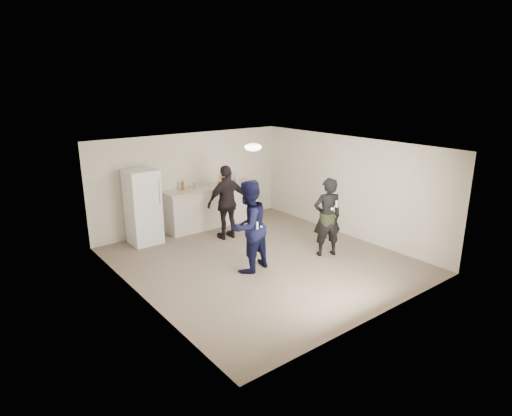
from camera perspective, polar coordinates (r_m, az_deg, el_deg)
floor at (r=9.44m, az=0.75°, el=-6.98°), size 6.00×6.00×0.00m
ceiling at (r=8.75m, az=0.81°, el=8.21°), size 6.00×6.00×0.00m
wall_back at (r=11.44m, az=-8.64°, el=3.63°), size 6.00×0.00×6.00m
wall_front at (r=7.05m, az=16.21°, el=-5.07°), size 6.00×0.00×6.00m
wall_left at (r=7.69m, az=-15.49°, el=-3.19°), size 0.00×6.00×6.00m
wall_right at (r=10.89m, az=12.19°, el=2.79°), size 0.00×6.00×6.00m
counter at (r=11.56m, az=-5.79°, el=0.16°), size 2.60×0.56×1.05m
counter_top at (r=11.42m, az=-5.87°, el=2.79°), size 2.68×0.64×0.04m
fridge at (r=10.53m, az=-14.85°, el=0.16°), size 0.70×0.70×1.80m
fridge_handle at (r=10.20m, az=-12.74°, el=2.13°), size 0.02×0.02×0.60m
ceiling_dome at (r=8.99m, az=-0.39°, el=8.11°), size 0.36×0.36×0.16m
shaker at (r=11.18m, az=-8.26°, el=2.95°), size 0.08×0.08×0.17m
man at (r=8.64m, az=-1.01°, el=-2.47°), size 1.07×0.91×1.91m
woman at (r=9.56m, az=9.48°, el=-1.22°), size 0.76×0.65×1.78m
camo_shorts at (r=9.57m, az=9.46°, el=-1.44°), size 0.34×0.34×0.28m
spectator at (r=10.49m, az=-3.85°, el=0.75°), size 1.10×0.51×1.84m
remote_man at (r=8.40m, az=0.13°, el=-2.35°), size 0.04×0.04×0.15m
nunchuk_man at (r=8.51m, az=0.64°, el=-2.58°), size 0.07×0.07×0.07m
remote_woman at (r=9.30m, az=10.70°, el=0.54°), size 0.04×0.04×0.15m
nunchuk_woman at (r=9.27m, az=10.12°, el=-0.12°), size 0.07×0.07×0.07m
bottle_cluster at (r=11.64m, az=-5.06°, el=3.70°), size 1.75×0.11×0.24m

